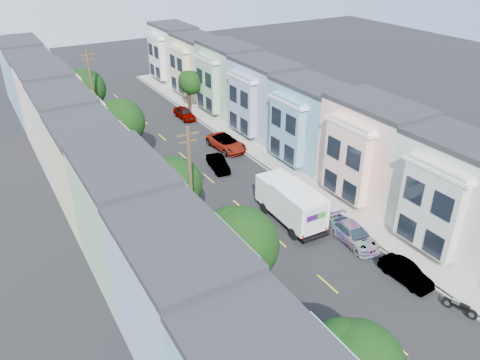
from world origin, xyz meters
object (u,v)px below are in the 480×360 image
object	(u,v)px
tree_far_r	(191,83)
fedex_truck	(291,202)
tree_e	(85,89)
tree_d	(120,123)
parked_left_b	(282,318)
utility_pole_far	(93,94)
parked_right_c	(226,143)
parked_left_d	(158,181)
motorcycle	(459,307)
parked_left_c	(212,239)
parked_right_a	(406,273)
parked_right_d	(185,113)
utility_pole_near	(191,193)
tree_c	(174,184)
parked_right_b	(353,234)
lead_sedan	(218,164)
tree_b	(239,245)

from	to	relation	value
tree_far_r	fedex_truck	bearing A→B (deg)	-98.91
tree_e	tree_far_r	bearing A→B (deg)	-5.36
tree_d	parked_left_b	size ratio (longest dim) A/B	1.61
utility_pole_far	parked_right_c	size ratio (longest dim) A/B	1.85
tree_d	fedex_truck	size ratio (longest dim) A/B	1.06
parked_left_d	motorcycle	distance (m)	27.23
parked_left_c	tree_e	bearing A→B (deg)	96.54
parked_left_c	parked_right_a	world-z (taller)	parked_left_c
tree_e	parked_right_d	size ratio (longest dim) A/B	1.62
tree_far_r	parked_right_d	distance (m)	4.27
parked_left_b	utility_pole_near	bearing A→B (deg)	99.68
parked_left_c	motorcycle	world-z (taller)	parked_left_c
tree_e	parked_left_b	distance (m)	39.45
tree_c	parked_left_c	bearing A→B (deg)	-67.03
parked_right_b	motorcycle	bearing A→B (deg)	-82.20
tree_e	lead_sedan	world-z (taller)	tree_e
motorcycle	tree_b	bearing A→B (deg)	130.96
tree_d	utility_pole_near	distance (m)	16.14
parked_left_d	parked_right_d	bearing A→B (deg)	53.13
tree_d	parked_right_d	world-z (taller)	tree_d
tree_e	motorcycle	size ratio (longest dim) A/B	3.21
utility_pole_near	lead_sedan	bearing A→B (deg)	54.44
parked_left_b	parked_right_d	bearing A→B (deg)	76.05
parked_right_b	utility_pole_near	bearing A→B (deg)	159.87
tree_e	fedex_truck	world-z (taller)	tree_e
tree_b	lead_sedan	bearing A→B (deg)	65.91
tree_d	utility_pole_near	size ratio (longest dim) A/B	0.74
tree_e	fedex_truck	distance (m)	31.29
parked_right_b	parked_right_d	world-z (taller)	parked_right_d
utility_pole_far	motorcycle	world-z (taller)	utility_pole_far
tree_e	parked_left_c	size ratio (longest dim) A/B	1.48
tree_e	parked_right_a	world-z (taller)	tree_e
tree_d	parked_right_c	bearing A→B (deg)	-4.76
parked_left_d	parked_right_c	xyz separation A→B (m)	(9.80, 4.32, 0.10)
tree_far_r	utility_pole_far	size ratio (longest dim) A/B	0.55
lead_sedan	parked_right_a	distance (m)	21.90
tree_b	parked_right_c	xyz separation A→B (m)	(11.20, 21.96, -4.09)
utility_pole_near	parked_left_b	bearing A→B (deg)	-81.65
tree_b	parked_right_b	xyz separation A→B (m)	(11.20, 1.63, -4.13)
tree_e	parked_right_d	world-z (taller)	tree_e
tree_e	utility_pole_far	size ratio (longest dim) A/B	0.72
tree_d	parked_left_b	world-z (taller)	tree_d
utility_pole_near	lead_sedan	xyz separation A→B (m)	(8.06, 11.27, -4.50)
tree_d	parked_right_d	xyz separation A→B (m)	(11.20, 10.19, -4.31)
motorcycle	tree_d	bearing A→B (deg)	94.81
tree_b	parked_right_d	size ratio (longest dim) A/B	1.63
tree_c	parked_left_c	world-z (taller)	tree_c
tree_b	utility_pole_near	distance (m)	6.76
parked_left_c	motorcycle	bearing A→B (deg)	-50.01
tree_d	parked_left_c	world-z (taller)	tree_d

